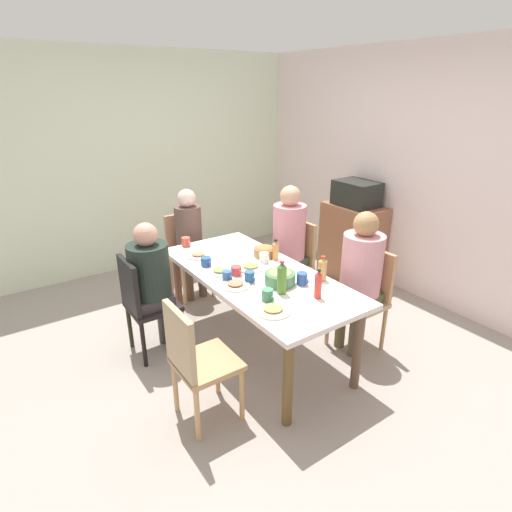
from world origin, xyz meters
name	(u,v)px	position (x,y,z in m)	size (l,w,h in m)	color
ground_plane	(256,348)	(0.00, 0.00, 0.00)	(5.82, 5.82, 0.00)	#9D9289
wall_back	(422,176)	(0.00, 2.11, 1.30)	(5.09, 0.12, 2.60)	silver
wall_left	(142,163)	(-2.49, 0.00, 1.30)	(0.12, 4.34, 2.60)	silver
dining_table	(256,282)	(0.00, 0.00, 0.66)	(1.92, 0.87, 0.74)	white
chair_0	(195,358)	(0.48, -0.81, 0.51)	(0.40, 0.40, 0.90)	tan
chair_1	(365,293)	(0.48, 0.81, 0.51)	(0.40, 0.40, 0.90)	tan
person_1	(361,270)	(0.48, 0.73, 0.76)	(0.34, 0.34, 1.26)	brown
chair_2	(294,258)	(-0.48, 0.81, 0.51)	(0.40, 0.40, 0.90)	tan
person_2	(288,236)	(-0.48, 0.73, 0.77)	(0.33, 0.33, 1.29)	#3C3E3C
chair_3	(143,301)	(-0.48, -0.81, 0.51)	(0.40, 0.40, 0.90)	black
person_3	(151,276)	(-0.48, -0.73, 0.72)	(0.34, 0.34, 1.18)	#3D4038
chair_4	(187,250)	(-1.34, 0.00, 0.51)	(0.40, 0.40, 0.90)	tan
person_4	(189,235)	(-1.25, 0.00, 0.71)	(0.30, 0.30, 1.20)	brown
plate_0	(251,267)	(-0.10, 0.01, 0.75)	(0.24, 0.24, 0.04)	white
plate_1	(273,310)	(0.59, -0.27, 0.75)	(0.25, 0.25, 0.04)	#EDE7C3
plate_2	(198,255)	(-0.59, -0.23, 0.75)	(0.21, 0.21, 0.04)	white
plate_3	(235,285)	(0.12, -0.27, 0.75)	(0.23, 0.23, 0.04)	silver
plate_4	(220,271)	(-0.17, -0.25, 0.75)	(0.21, 0.21, 0.04)	white
bowl_0	(280,277)	(0.28, 0.03, 0.80)	(0.24, 0.24, 0.11)	#467C4E
bowl_1	(265,251)	(-0.26, 0.27, 0.79)	(0.20, 0.20, 0.10)	#9C6F45
cup_0	(268,296)	(0.46, -0.22, 0.79)	(0.12, 0.08, 0.10)	#458666
cup_1	(236,271)	(-0.06, -0.15, 0.78)	(0.12, 0.09, 0.07)	#D24444
cup_2	(227,276)	(-0.01, -0.27, 0.78)	(0.11, 0.08, 0.08)	#355F9D
cup_3	(250,277)	(0.12, -0.14, 0.78)	(0.11, 0.08, 0.09)	#2B5C97
cup_4	(264,258)	(-0.14, 0.18, 0.78)	(0.12, 0.08, 0.09)	white
cup_5	(206,262)	(-0.36, -0.27, 0.78)	(0.12, 0.09, 0.08)	#2B5394
cup_6	(302,279)	(0.38, 0.17, 0.79)	(0.12, 0.08, 0.10)	#3256A1
cup_7	(186,242)	(-0.90, -0.20, 0.78)	(0.12, 0.08, 0.09)	#C34E3D
bottle_0	(276,250)	(-0.14, 0.30, 0.83)	(0.06, 0.06, 0.19)	#D0924A
bottle_1	(322,269)	(0.41, 0.35, 0.83)	(0.07, 0.07, 0.20)	tan
bottle_2	(282,278)	(0.41, -0.05, 0.86)	(0.07, 0.07, 0.26)	#4F822E
bottle_3	(318,285)	(0.61, 0.12, 0.85)	(0.05, 0.05, 0.22)	red
side_cabinet	(352,242)	(-0.60, 1.81, 0.45)	(0.70, 0.44, 0.90)	#935C40
microwave	(356,193)	(-0.60, 1.81, 1.04)	(0.48, 0.36, 0.28)	black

